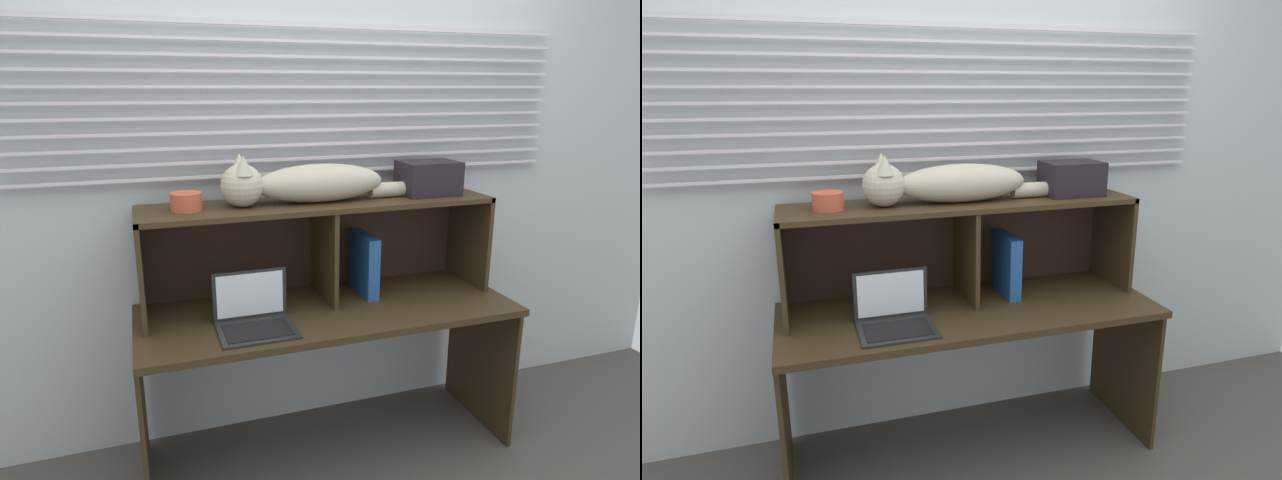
{
  "view_description": "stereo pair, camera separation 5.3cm",
  "coord_description": "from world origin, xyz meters",
  "views": [
    {
      "loc": [
        -0.74,
        -1.86,
        1.62
      ],
      "look_at": [
        0.0,
        0.32,
        0.98
      ],
      "focal_mm": 30.57,
      "sensor_mm": 36.0,
      "label": 1
    },
    {
      "loc": [
        -0.69,
        -1.88,
        1.62
      ],
      "look_at": [
        0.0,
        0.32,
        0.98
      ],
      "focal_mm": 30.57,
      "sensor_mm": 36.0,
      "label": 2
    }
  ],
  "objects": [
    {
      "name": "book_stack",
      "position": [
        -0.3,
        0.32,
        0.74
      ],
      "size": [
        0.18,
        0.27,
        0.07
      ],
      "color": "tan",
      "rests_on": "desk"
    },
    {
      "name": "ground_plane",
      "position": [
        0.0,
        0.0,
        0.0
      ],
      "size": [
        4.4,
        4.4,
        0.0
      ],
      "primitive_type": "plane",
      "color": "#4C4742"
    },
    {
      "name": "storage_box",
      "position": [
        0.52,
        0.32,
        1.23
      ],
      "size": [
        0.26,
        0.19,
        0.15
      ],
      "primitive_type": "cube",
      "color": "black",
      "rests_on": "hutch_shelf_unit"
    },
    {
      "name": "cat",
      "position": [
        -0.06,
        0.32,
        1.23
      ],
      "size": [
        0.99,
        0.19,
        0.22
      ],
      "color": "#B5AE97",
      "rests_on": "hutch_shelf_unit"
    },
    {
      "name": "binder_upright",
      "position": [
        0.21,
        0.32,
        0.84
      ],
      "size": [
        0.05,
        0.24,
        0.28
      ],
      "primitive_type": "cube",
      "color": "#21519B",
      "rests_on": "desk"
    },
    {
      "name": "hutch_shelf_unit",
      "position": [
        0.0,
        0.36,
        1.02
      ],
      "size": [
        1.54,
        0.35,
        0.45
      ],
      "color": "#362716",
      "rests_on": "desk"
    },
    {
      "name": "small_basket",
      "position": [
        -0.56,
        0.32,
        1.19
      ],
      "size": [
        0.13,
        0.13,
        0.07
      ],
      "primitive_type": "cylinder",
      "color": "#BB4F37",
      "rests_on": "hutch_shelf_unit"
    },
    {
      "name": "laptop",
      "position": [
        -0.35,
        0.11,
        0.75
      ],
      "size": [
        0.3,
        0.24,
        0.21
      ],
      "color": "black",
      "rests_on": "desk"
    },
    {
      "name": "back_panel_with_blinds",
      "position": [
        0.0,
        0.55,
        1.26
      ],
      "size": [
        4.4,
        0.08,
        2.5
      ],
      "color": "#B2BCC3",
      "rests_on": "ground"
    },
    {
      "name": "desk",
      "position": [
        0.0,
        0.21,
        0.58
      ],
      "size": [
        1.62,
        0.61,
        0.7
      ],
      "color": "#362716",
      "rests_on": "ground"
    }
  ]
}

